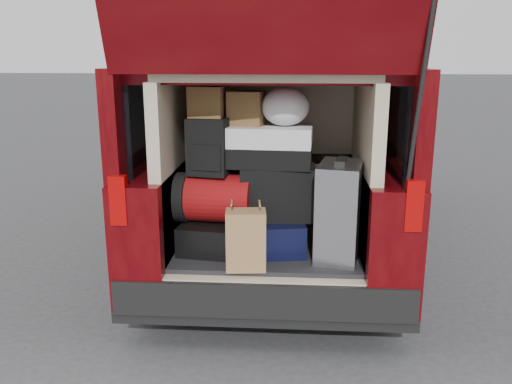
{
  "coord_description": "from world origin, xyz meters",
  "views": [
    {
      "loc": [
        0.16,
        -3.35,
        1.89
      ],
      "look_at": [
        -0.08,
        0.2,
        0.94
      ],
      "focal_mm": 38.0,
      "sensor_mm": 36.0,
      "label": 1
    }
  ],
  "objects_px": {
    "black_hardshell": "(212,234)",
    "black_soft_case": "(278,192)",
    "navy_hardshell": "(271,233)",
    "red_duffel": "(215,198)",
    "silver_roller": "(339,211)",
    "kraft_bag": "(246,240)",
    "twotone_duffel": "(267,146)",
    "backpack": "(208,147)"
  },
  "relations": [
    {
      "from": "black_soft_case",
      "to": "navy_hardshell",
      "type": "bearing_deg",
      "value": -162.02
    },
    {
      "from": "black_hardshell",
      "to": "black_soft_case",
      "type": "bearing_deg",
      "value": 11.52
    },
    {
      "from": "black_soft_case",
      "to": "black_hardshell",
      "type": "bearing_deg",
      "value": -178.31
    },
    {
      "from": "kraft_bag",
      "to": "black_soft_case",
      "type": "relative_size",
      "value": 0.76
    },
    {
      "from": "twotone_duffel",
      "to": "backpack",
      "type": "bearing_deg",
      "value": -164.81
    },
    {
      "from": "navy_hardshell",
      "to": "black_hardshell",
      "type": "bearing_deg",
      "value": 172.42
    },
    {
      "from": "kraft_bag",
      "to": "backpack",
      "type": "distance_m",
      "value": 0.67
    },
    {
      "from": "black_hardshell",
      "to": "navy_hardshell",
      "type": "relative_size",
      "value": 0.98
    },
    {
      "from": "black_soft_case",
      "to": "backpack",
      "type": "relative_size",
      "value": 1.33
    },
    {
      "from": "black_hardshell",
      "to": "red_duffel",
      "type": "distance_m",
      "value": 0.27
    },
    {
      "from": "black_hardshell",
      "to": "black_soft_case",
      "type": "relative_size",
      "value": 1.0
    },
    {
      "from": "silver_roller",
      "to": "black_soft_case",
      "type": "xyz_separation_m",
      "value": [
        -0.4,
        0.15,
        0.08
      ]
    },
    {
      "from": "red_duffel",
      "to": "twotone_duffel",
      "type": "bearing_deg",
      "value": 14.25
    },
    {
      "from": "black_soft_case",
      "to": "twotone_duffel",
      "type": "relative_size",
      "value": 0.83
    },
    {
      "from": "silver_roller",
      "to": "kraft_bag",
      "type": "bearing_deg",
      "value": -146.08
    },
    {
      "from": "red_duffel",
      "to": "navy_hardshell",
      "type": "bearing_deg",
      "value": 9.87
    },
    {
      "from": "black_soft_case",
      "to": "twotone_duffel",
      "type": "xyz_separation_m",
      "value": [
        -0.08,
        0.01,
        0.31
      ]
    },
    {
      "from": "black_soft_case",
      "to": "backpack",
      "type": "bearing_deg",
      "value": -173.41
    },
    {
      "from": "twotone_duffel",
      "to": "kraft_bag",
      "type": "bearing_deg",
      "value": -101.36
    },
    {
      "from": "red_duffel",
      "to": "backpack",
      "type": "xyz_separation_m",
      "value": [
        -0.03,
        -0.03,
        0.35
      ]
    },
    {
      "from": "black_hardshell",
      "to": "backpack",
      "type": "bearing_deg",
      "value": -88.63
    },
    {
      "from": "twotone_duffel",
      "to": "red_duffel",
      "type": "bearing_deg",
      "value": -167.84
    },
    {
      "from": "silver_roller",
      "to": "twotone_duffel",
      "type": "distance_m",
      "value": 0.64
    },
    {
      "from": "backpack",
      "to": "kraft_bag",
      "type": "bearing_deg",
      "value": -39.78
    },
    {
      "from": "black_soft_case",
      "to": "twotone_duffel",
      "type": "bearing_deg",
      "value": 172.26
    },
    {
      "from": "black_hardshell",
      "to": "navy_hardshell",
      "type": "height_order",
      "value": "navy_hardshell"
    },
    {
      "from": "silver_roller",
      "to": "kraft_bag",
      "type": "xyz_separation_m",
      "value": [
        -0.59,
        -0.24,
        -0.13
      ]
    },
    {
      "from": "black_hardshell",
      "to": "kraft_bag",
      "type": "xyz_separation_m",
      "value": [
        0.27,
        -0.36,
        0.09
      ]
    },
    {
      "from": "kraft_bag",
      "to": "backpack",
      "type": "bearing_deg",
      "value": 125.29
    },
    {
      "from": "backpack",
      "to": "black_hardshell",
      "type": "bearing_deg",
      "value": 93.43
    },
    {
      "from": "black_hardshell",
      "to": "red_duffel",
      "type": "xyz_separation_m",
      "value": [
        0.03,
        -0.01,
        0.26
      ]
    },
    {
      "from": "silver_roller",
      "to": "navy_hardshell",
      "type": "bearing_deg",
      "value": 175.21
    },
    {
      "from": "silver_roller",
      "to": "backpack",
      "type": "bearing_deg",
      "value": -173.61
    },
    {
      "from": "kraft_bag",
      "to": "black_soft_case",
      "type": "height_order",
      "value": "black_soft_case"
    },
    {
      "from": "kraft_bag",
      "to": "backpack",
      "type": "height_order",
      "value": "backpack"
    },
    {
      "from": "silver_roller",
      "to": "twotone_duffel",
      "type": "xyz_separation_m",
      "value": [
        -0.48,
        0.16,
        0.4
      ]
    },
    {
      "from": "backpack",
      "to": "twotone_duffel",
      "type": "height_order",
      "value": "backpack"
    },
    {
      "from": "black_hardshell",
      "to": "silver_roller",
      "type": "distance_m",
      "value": 0.89
    },
    {
      "from": "kraft_bag",
      "to": "twotone_duffel",
      "type": "relative_size",
      "value": 0.63
    },
    {
      "from": "black_soft_case",
      "to": "silver_roller",
      "type": "bearing_deg",
      "value": -22.49
    },
    {
      "from": "navy_hardshell",
      "to": "kraft_bag",
      "type": "bearing_deg",
      "value": -119.78
    },
    {
      "from": "navy_hardshell",
      "to": "red_duffel",
      "type": "bearing_deg",
      "value": 174.71
    }
  ]
}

